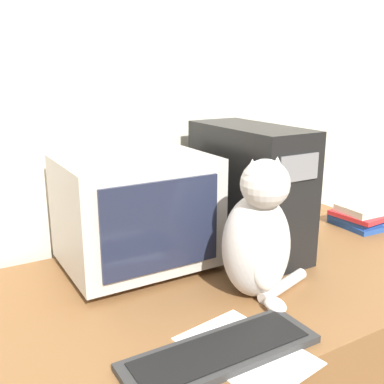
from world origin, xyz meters
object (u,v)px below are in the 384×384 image
(computer_tower, at_px, (249,189))
(keyboard, at_px, (221,352))
(crt_monitor, at_px, (136,211))
(pen, at_px, (182,348))
(cat, at_px, (259,238))
(book_stack, at_px, (357,217))

(computer_tower, distance_m, keyboard, 0.68)
(crt_monitor, bearing_deg, pen, -101.79)
(keyboard, xyz_separation_m, pen, (-0.07, 0.07, -0.01))
(cat, bearing_deg, pen, -153.61)
(crt_monitor, distance_m, book_stack, 0.95)
(book_stack, bearing_deg, cat, -160.77)
(crt_monitor, relative_size, book_stack, 2.19)
(crt_monitor, relative_size, keyboard, 0.98)
(keyboard, height_order, cat, cat)
(computer_tower, relative_size, book_stack, 2.29)
(cat, bearing_deg, crt_monitor, 127.15)
(keyboard, bearing_deg, crt_monitor, 86.61)
(keyboard, xyz_separation_m, book_stack, (0.97, 0.43, 0.03))
(keyboard, relative_size, pen, 3.43)
(book_stack, distance_m, pen, 1.10)
(computer_tower, bearing_deg, keyboard, -132.36)
(computer_tower, height_order, cat, computer_tower)
(cat, distance_m, book_stack, 0.78)
(cat, height_order, book_stack, cat)
(crt_monitor, relative_size, cat, 1.12)
(cat, relative_size, pen, 3.00)
(crt_monitor, bearing_deg, book_stack, -6.18)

